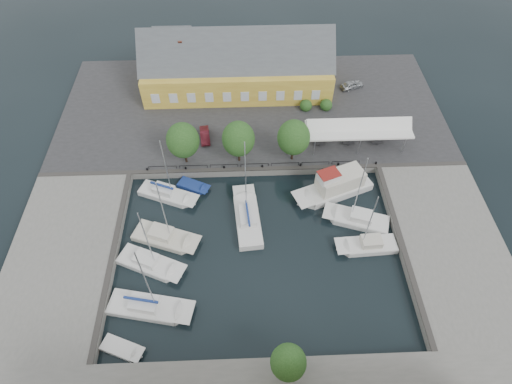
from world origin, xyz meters
TOP-DOWN VIEW (x-y plane):
  - ground at (0.00, 0.00)m, footprint 140.00×140.00m
  - north_quay at (0.00, 23.00)m, footprint 56.00×26.00m
  - west_quay at (-22.00, -2.00)m, footprint 12.00×24.00m
  - east_quay at (22.00, -2.00)m, footprint 12.00×24.00m
  - quay_edge_fittings at (0.02, 4.75)m, footprint 56.00×24.72m
  - warehouse at (-2.60, 28.36)m, footprint 28.56×14.00m
  - tent_canopy at (14.00, 14.50)m, footprint 14.00×4.00m
  - quay_trees at (-2.00, 12.00)m, footprint 18.20×4.20m
  - car_silver at (15.77, 27.11)m, footprint 3.93×2.68m
  - car_red at (-6.71, 16.42)m, footprint 1.64×3.69m
  - center_sailboat at (-1.15, 2.82)m, footprint 3.56×9.50m
  - trawler at (10.08, 6.84)m, footprint 10.68×6.58m
  - east_boat_a at (12.11, 2.20)m, footprint 8.23×5.02m
  - east_boat_b at (12.54, -1.55)m, footprint 7.26×2.70m
  - west_boat_a at (-11.20, 6.94)m, footprint 7.99×5.00m
  - west_boat_b at (-10.85, 0.44)m, footprint 8.35×5.30m
  - west_boat_c at (-12.15, -3.00)m, footprint 8.12×5.48m
  - west_boat_d at (-11.64, -8.20)m, footprint 9.31×4.44m
  - launch_sw at (-13.79, -12.34)m, footprint 4.61×3.15m
  - launch_nw at (-8.02, 8.36)m, footprint 4.48×3.34m

SIDE VIEW (x-z plane):
  - ground at x=0.00m, z-range 0.00..0.00m
  - launch_nw at x=-8.02m, z-range -0.35..0.53m
  - launch_sw at x=-13.79m, z-range -0.40..0.58m
  - west_boat_b at x=-10.85m, z-range -5.22..5.74m
  - west_boat_c at x=-12.15m, z-range -5.10..5.62m
  - east_boat_b at x=12.54m, z-range -4.69..5.22m
  - east_boat_a at x=12.11m, z-range -5.36..5.89m
  - west_boat_d at x=-11.64m, z-range -5.72..6.26m
  - west_boat_a at x=-11.20m, z-range -4.97..5.52m
  - center_sailboat at x=-1.15m, z-range -6.00..6.73m
  - north_quay at x=0.00m, z-range 0.00..1.00m
  - west_quay at x=-22.00m, z-range 0.00..1.00m
  - east_quay at x=22.00m, z-range 0.00..1.00m
  - trawler at x=10.08m, z-range -1.48..3.52m
  - quay_edge_fittings at x=0.02m, z-range 0.86..1.26m
  - car_red at x=-6.71m, z-range 1.00..2.18m
  - car_silver at x=15.77m, z-range 1.00..2.24m
  - tent_canopy at x=14.00m, z-range 2.27..5.10m
  - warehouse at x=-2.60m, z-range -0.35..9.20m
  - quay_trees at x=-2.00m, z-range 1.73..8.03m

